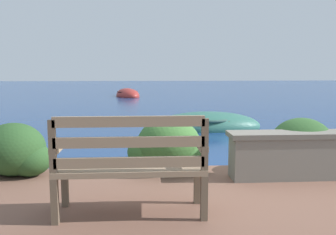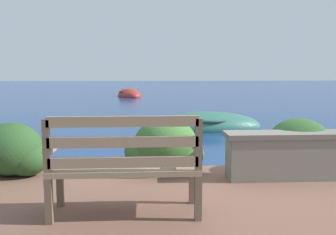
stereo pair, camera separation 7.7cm
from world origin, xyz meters
name	(u,v)px [view 1 (the left image)]	position (x,y,z in m)	size (l,w,h in m)	color
ground_plane	(224,181)	(0.00, 0.00, 0.00)	(80.00, 80.00, 0.00)	navy
park_bench	(131,163)	(-1.22, -1.66, 0.70)	(1.35, 0.48, 0.93)	brown
stone_wall	(295,155)	(0.73, -0.62, 0.51)	(1.63, 0.39, 0.56)	slate
hedge_clump_far_left	(13,153)	(-2.70, -0.29, 0.50)	(0.97, 0.70, 0.66)	#284C23
hedge_clump_left	(168,148)	(-0.79, -0.22, 0.52)	(1.02, 0.74, 0.70)	#38662D
hedge_clump_centre	(300,148)	(0.91, -0.33, 0.52)	(1.02, 0.73, 0.69)	#284C23
rowboat_nearest	(207,126)	(0.53, 4.43, 0.07)	(2.75, 1.27, 0.77)	#336B5B
rowboat_mid	(128,95)	(-1.91, 15.36, 0.07)	(1.80, 2.49, 0.79)	#9E2D28
mooring_buoy	(156,143)	(-0.84, 2.29, 0.09)	(0.55, 0.55, 0.50)	white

